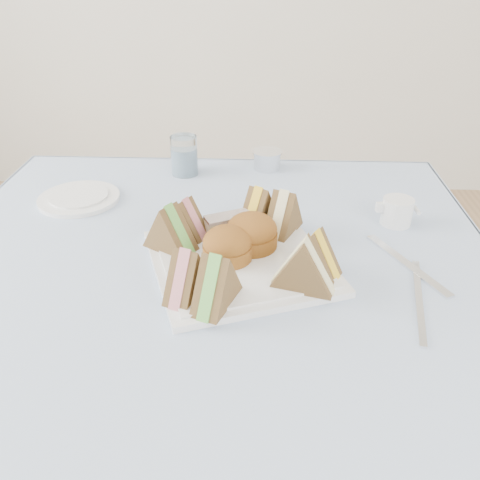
{
  "coord_description": "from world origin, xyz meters",
  "views": [
    {
      "loc": [
        0.09,
        -0.72,
        1.23
      ],
      "look_at": [
        0.05,
        0.01,
        0.8
      ],
      "focal_mm": 38.0,
      "sensor_mm": 36.0,
      "label": 1
    }
  ],
  "objects_px": {
    "serving_plate": "(240,262)",
    "water_glass": "(184,156)",
    "table": "(214,419)",
    "creamer_jug": "(397,211)"
  },
  "relations": [
    {
      "from": "serving_plate",
      "to": "water_glass",
      "type": "xyz_separation_m",
      "value": [
        -0.15,
        0.4,
        0.04
      ]
    },
    {
      "from": "table",
      "to": "serving_plate",
      "type": "xyz_separation_m",
      "value": [
        0.05,
        0.01,
        0.38
      ]
    },
    {
      "from": "serving_plate",
      "to": "table",
      "type": "bearing_deg",
      "value": 174.68
    },
    {
      "from": "serving_plate",
      "to": "creamer_jug",
      "type": "height_order",
      "value": "creamer_jug"
    },
    {
      "from": "water_glass",
      "to": "creamer_jug",
      "type": "distance_m",
      "value": 0.51
    },
    {
      "from": "table",
      "to": "creamer_jug",
      "type": "distance_m",
      "value": 0.57
    },
    {
      "from": "table",
      "to": "water_glass",
      "type": "xyz_separation_m",
      "value": [
        -0.1,
        0.41,
        0.42
      ]
    },
    {
      "from": "table",
      "to": "serving_plate",
      "type": "height_order",
      "value": "serving_plate"
    },
    {
      "from": "water_glass",
      "to": "serving_plate",
      "type": "bearing_deg",
      "value": -69.28
    },
    {
      "from": "table",
      "to": "water_glass",
      "type": "distance_m",
      "value": 0.6
    }
  ]
}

